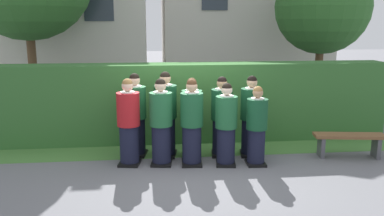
% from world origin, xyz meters
% --- Properties ---
extents(ground_plane, '(60.00, 60.00, 0.00)m').
position_xyz_m(ground_plane, '(0.00, 0.00, 0.00)').
color(ground_plane, slate).
extents(student_in_red_blazer, '(0.46, 0.53, 1.67)m').
position_xyz_m(student_in_red_blazer, '(-1.22, 0.15, 0.79)').
color(student_in_red_blazer, black).
rests_on(student_in_red_blazer, ground).
extents(student_front_row_1, '(0.44, 0.52, 1.66)m').
position_xyz_m(student_front_row_1, '(-0.61, 0.09, 0.79)').
color(student_front_row_1, black).
rests_on(student_front_row_1, ground).
extents(student_front_row_2, '(0.43, 0.53, 1.66)m').
position_xyz_m(student_front_row_2, '(-0.03, 0.02, 0.79)').
color(student_front_row_2, black).
rests_on(student_front_row_2, ground).
extents(student_front_row_3, '(0.43, 0.53, 1.58)m').
position_xyz_m(student_front_row_3, '(0.62, -0.06, 0.75)').
color(student_front_row_3, black).
rests_on(student_front_row_3, ground).
extents(student_front_row_4, '(0.40, 0.49, 1.52)m').
position_xyz_m(student_front_row_4, '(1.19, -0.12, 0.72)').
color(student_front_row_4, black).
rests_on(student_front_row_4, ground).
extents(student_rear_row_0, '(0.46, 0.54, 1.69)m').
position_xyz_m(student_rear_row_0, '(-1.11, 0.69, 0.81)').
color(student_rear_row_0, black).
rests_on(student_rear_row_0, ground).
extents(student_rear_row_1, '(0.48, 0.58, 1.73)m').
position_xyz_m(student_rear_row_1, '(-0.50, 0.59, 0.83)').
color(student_rear_row_1, black).
rests_on(student_rear_row_1, ground).
extents(student_rear_row_2, '(0.42, 0.49, 1.61)m').
position_xyz_m(student_rear_row_2, '(0.02, 0.53, 0.77)').
color(student_rear_row_2, black).
rests_on(student_rear_row_2, ground).
extents(student_rear_row_3, '(0.43, 0.51, 1.63)m').
position_xyz_m(student_rear_row_3, '(0.62, 0.49, 0.78)').
color(student_rear_row_3, black).
rests_on(student_rear_row_3, ground).
extents(student_rear_row_4, '(0.45, 0.55, 1.65)m').
position_xyz_m(student_rear_row_4, '(1.22, 0.43, 0.79)').
color(student_rear_row_4, black).
rests_on(student_rear_row_4, ground).
extents(hedge, '(9.26, 0.70, 1.77)m').
position_xyz_m(hedge, '(0.00, 1.65, 0.89)').
color(hedge, '#33662D').
rests_on(hedge, ground).
extents(oak_tree_right, '(2.86, 2.86, 4.56)m').
position_xyz_m(oak_tree_right, '(4.45, 4.79, 3.12)').
color(oak_tree_right, brown).
rests_on(oak_tree_right, ground).
extents(wooden_bench, '(1.44, 0.56, 0.48)m').
position_xyz_m(wooden_bench, '(3.17, 0.09, 0.35)').
color(wooden_bench, brown).
rests_on(wooden_bench, ground).
extents(lawn_strip, '(9.26, 0.90, 0.01)m').
position_xyz_m(lawn_strip, '(0.00, 0.85, 0.00)').
color(lawn_strip, '#477A38').
rests_on(lawn_strip, ground).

